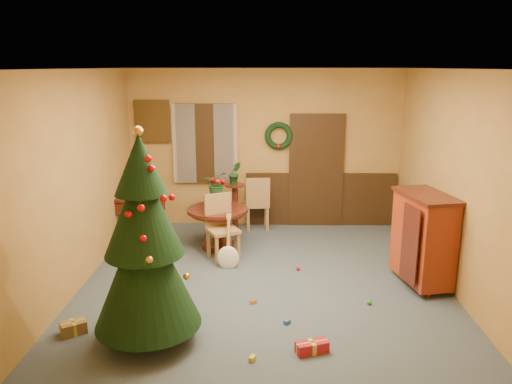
{
  "coord_description": "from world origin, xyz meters",
  "views": [
    {
      "loc": [
        0.01,
        -6.37,
        2.93
      ],
      "look_at": [
        -0.12,
        0.4,
        1.22
      ],
      "focal_mm": 35.0,
      "sensor_mm": 36.0,
      "label": 1
    }
  ],
  "objects_px": {
    "chair_near": "(221,224)",
    "writing_desk": "(138,209)",
    "dining_table": "(218,220)",
    "sideboard": "(423,237)",
    "christmas_tree": "(145,244)"
  },
  "relations": [
    {
      "from": "chair_near",
      "to": "writing_desk",
      "type": "height_order",
      "value": "chair_near"
    },
    {
      "from": "dining_table",
      "to": "sideboard",
      "type": "xyz_separation_m",
      "value": [
        2.92,
        -1.36,
        0.21
      ]
    },
    {
      "from": "chair_near",
      "to": "christmas_tree",
      "type": "relative_size",
      "value": 0.43
    },
    {
      "from": "chair_near",
      "to": "christmas_tree",
      "type": "distance_m",
      "value": 2.61
    },
    {
      "from": "chair_near",
      "to": "christmas_tree",
      "type": "xyz_separation_m",
      "value": [
        -0.58,
        -2.48,
        0.58
      ]
    },
    {
      "from": "christmas_tree",
      "to": "writing_desk",
      "type": "xyz_separation_m",
      "value": [
        -0.9,
        3.18,
        -0.53
      ]
    },
    {
      "from": "dining_table",
      "to": "sideboard",
      "type": "bearing_deg",
      "value": -25.07
    },
    {
      "from": "dining_table",
      "to": "christmas_tree",
      "type": "distance_m",
      "value": 3.0
    },
    {
      "from": "chair_near",
      "to": "sideboard",
      "type": "relative_size",
      "value": 0.78
    },
    {
      "from": "dining_table",
      "to": "sideboard",
      "type": "distance_m",
      "value": 3.23
    },
    {
      "from": "writing_desk",
      "to": "sideboard",
      "type": "relative_size",
      "value": 0.73
    },
    {
      "from": "writing_desk",
      "to": "chair_near",
      "type": "bearing_deg",
      "value": -25.61
    },
    {
      "from": "dining_table",
      "to": "writing_desk",
      "type": "bearing_deg",
      "value": 168.04
    },
    {
      "from": "chair_near",
      "to": "dining_table",
      "type": "bearing_deg",
      "value": 102.22
    },
    {
      "from": "chair_near",
      "to": "sideboard",
      "type": "xyz_separation_m",
      "value": [
        2.83,
        -0.95,
        0.15
      ]
    }
  ]
}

